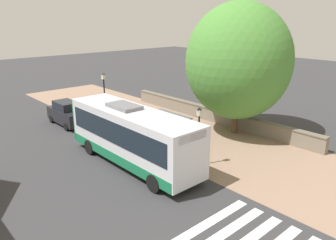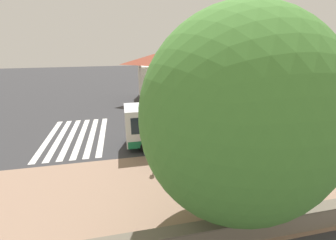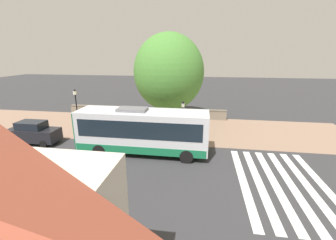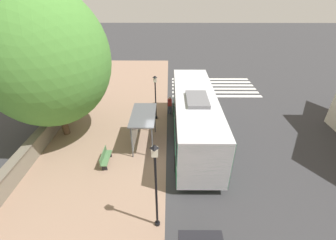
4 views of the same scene
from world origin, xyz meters
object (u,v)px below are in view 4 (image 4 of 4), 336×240
object	(u,v)px
bus	(194,117)
pedestrian	(170,104)
street_lamp_near	(155,94)
shade_tree	(46,59)
street_lamp_far	(156,183)
bench	(105,158)
bus_shelter	(141,120)

from	to	relation	value
bus	pedestrian	bearing A→B (deg)	113.87
pedestrian	street_lamp_near	distance (m)	1.93
pedestrian	shade_tree	world-z (taller)	shade_tree
street_lamp_far	shade_tree	distance (m)	10.75
bus	bench	bearing A→B (deg)	-155.26
bus_shelter	bench	bearing A→B (deg)	-135.01
pedestrian	shade_tree	distance (m)	9.59
bench	street_lamp_far	world-z (taller)	street_lamp_far
bus_shelter	shade_tree	world-z (taller)	shade_tree
bench	bus	bearing A→B (deg)	24.74
street_lamp_near	pedestrian	bearing A→B (deg)	37.29
street_lamp_near	street_lamp_far	bearing A→B (deg)	-86.71
shade_tree	street_lamp_near	bearing A→B (deg)	18.84
pedestrian	street_lamp_near	xyz separation A→B (m)	(-1.13, -0.86, 1.32)
street_lamp_far	bench	bearing A→B (deg)	129.26
bench	street_lamp_far	bearing A→B (deg)	-50.74
bench	pedestrian	bearing A→B (deg)	58.24
bus_shelter	shade_tree	distance (m)	7.03
bus	pedestrian	xyz separation A→B (m)	(-1.69, 3.81, -0.99)
bus	street_lamp_far	xyz separation A→B (m)	(-2.25, -6.77, 0.85)
bench	shade_tree	world-z (taller)	shade_tree
bus_shelter	bench	distance (m)	3.31
bench	shade_tree	size ratio (longest dim) A/B	0.15
pedestrian	street_lamp_near	bearing A→B (deg)	-142.71
bus	street_lamp_near	bearing A→B (deg)	133.63
bus_shelter	shade_tree	size ratio (longest dim) A/B	0.32
bus	bus_shelter	bearing A→B (deg)	-171.75
street_lamp_far	pedestrian	bearing A→B (deg)	86.93
bench	shade_tree	bearing A→B (deg)	138.78
street_lamp_near	street_lamp_far	xyz separation A→B (m)	(0.56, -9.72, 0.52)
bus_shelter	bus	bearing A→B (deg)	8.25
bus	bus_shelter	distance (m)	3.60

